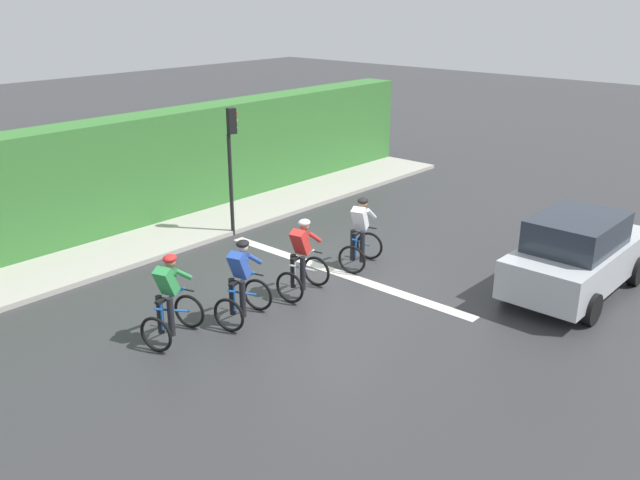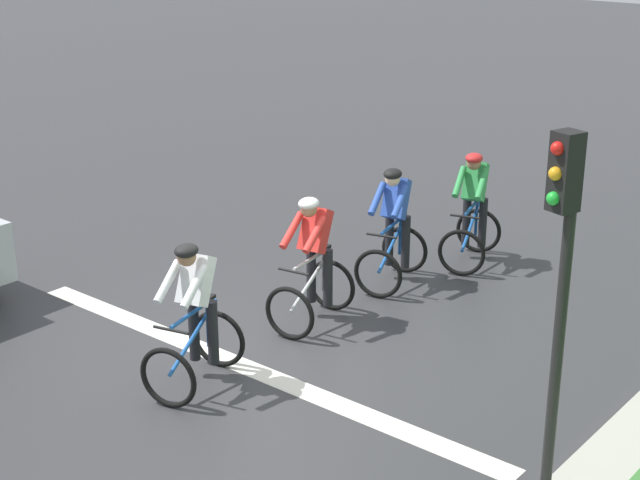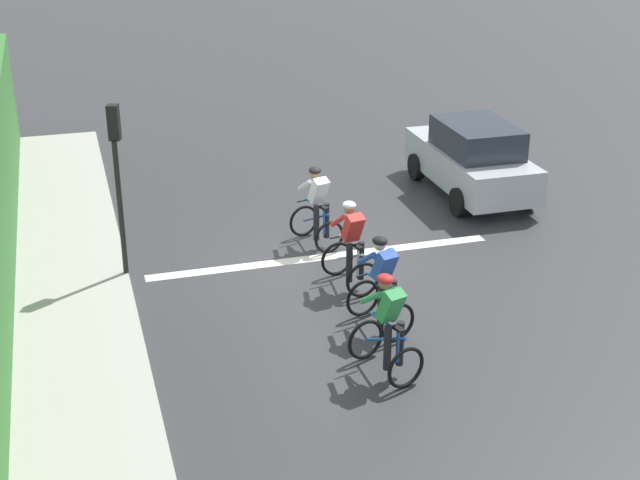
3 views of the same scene
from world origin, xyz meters
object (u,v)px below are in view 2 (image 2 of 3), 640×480
object	(u,v)px
cyclist_lead	(473,210)
cyclist_fourth	(194,317)
traffic_light_near_crossing	(560,266)
cyclist_second	(394,229)
cyclist_mid	(313,263)

from	to	relation	value
cyclist_lead	cyclist_fourth	distance (m)	5.10
traffic_light_near_crossing	cyclist_fourth	bearing A→B (deg)	-173.63
cyclist_lead	cyclist_second	distance (m)	1.43
cyclist_second	cyclist_mid	size ratio (longest dim) A/B	1.00
cyclist_second	traffic_light_near_crossing	bearing A→B (deg)	-39.86
cyclist_lead	cyclist_fourth	world-z (taller)	same
cyclist_second	cyclist_fourth	bearing A→B (deg)	-89.46
cyclist_second	cyclist_lead	bearing A→B (deg)	73.55
cyclist_lead	cyclist_mid	world-z (taller)	same
cyclist_mid	cyclist_lead	bearing A→B (deg)	82.12
cyclist_lead	cyclist_second	bearing A→B (deg)	-106.45
cyclist_second	cyclist_mid	bearing A→B (deg)	-90.58
cyclist_fourth	traffic_light_near_crossing	size ratio (longest dim) A/B	0.50
cyclist_lead	traffic_light_near_crossing	distance (m)	6.01
cyclist_mid	traffic_light_near_crossing	world-z (taller)	traffic_light_near_crossing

